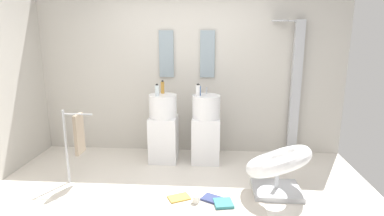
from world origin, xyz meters
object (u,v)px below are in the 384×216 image
(soap_bottle_white, at_px, (198,90))
(magazine_navy, at_px, (213,199))
(pedestal_sink_right, at_px, (206,129))
(magazine_ochre, at_px, (179,198))
(pedestal_sink_left, at_px, (163,128))
(soap_bottle_clear, at_px, (157,90))
(lounge_chair, at_px, (278,165))
(towel_rack, at_px, (77,136))
(coffee_mug, at_px, (196,199))
(shower_column, at_px, (295,86))
(magazine_teal, at_px, (223,203))
(soap_bottle_blue, at_px, (199,90))
(soap_bottle_amber, at_px, (163,87))

(soap_bottle_white, bearing_deg, magazine_navy, -77.66)
(pedestal_sink_right, height_order, magazine_ochre, pedestal_sink_right)
(pedestal_sink_left, xyz_separation_m, magazine_navy, (0.74, -1.14, -0.48))
(soap_bottle_clear, bearing_deg, lounge_chair, -27.12)
(towel_rack, relative_size, magazine_ochre, 3.97)
(coffee_mug, bearing_deg, soap_bottle_clear, 118.85)
(shower_column, height_order, lounge_chair, shower_column)
(pedestal_sink_left, bearing_deg, magazine_navy, -56.94)
(magazine_ochre, bearing_deg, soap_bottle_white, 54.59)
(lounge_chair, height_order, soap_bottle_clear, soap_bottle_clear)
(pedestal_sink_right, distance_m, soap_bottle_clear, 0.90)
(magazine_teal, bearing_deg, soap_bottle_blue, 94.15)
(shower_column, relative_size, soap_bottle_amber, 10.67)
(pedestal_sink_right, height_order, magazine_navy, pedestal_sink_right)
(pedestal_sink_right, distance_m, lounge_chair, 1.25)
(pedestal_sink_right, height_order, soap_bottle_clear, soap_bottle_clear)
(coffee_mug, bearing_deg, towel_rack, 164.95)
(lounge_chair, xyz_separation_m, magazine_teal, (-0.64, -0.34, -0.32))
(magazine_ochre, bearing_deg, lounge_chair, -15.22)
(pedestal_sink_right, relative_size, shower_column, 0.54)
(magazine_teal, xyz_separation_m, magazine_ochre, (-0.50, 0.10, -0.01))
(soap_bottle_amber, bearing_deg, magazine_teal, -57.03)
(pedestal_sink_left, height_order, soap_bottle_amber, soap_bottle_amber)
(pedestal_sink_right, bearing_deg, magazine_navy, -84.17)
(soap_bottle_clear, bearing_deg, towel_rack, -140.93)
(magazine_ochre, xyz_separation_m, coffee_mug, (0.20, -0.08, 0.03))
(magazine_navy, height_order, soap_bottle_amber, soap_bottle_amber)
(towel_rack, height_order, soap_bottle_clear, soap_bottle_clear)
(coffee_mug, bearing_deg, lounge_chair, 18.49)
(soap_bottle_clear, bearing_deg, pedestal_sink_left, 56.69)
(magazine_teal, xyz_separation_m, magazine_navy, (-0.11, 0.10, -0.00))
(magazine_ochre, xyz_separation_m, soap_bottle_white, (0.16, 1.07, 1.06))
(coffee_mug, bearing_deg, pedestal_sink_left, 114.45)
(soap_bottle_blue, distance_m, soap_bottle_clear, 0.59)
(magazine_teal, distance_m, coffee_mug, 0.31)
(lounge_chair, height_order, soap_bottle_amber, soap_bottle_amber)
(magazine_ochre, bearing_deg, pedestal_sink_right, 49.31)
(magazine_teal, relative_size, soap_bottle_white, 1.15)
(pedestal_sink_right, bearing_deg, soap_bottle_clear, -172.04)
(coffee_mug, bearing_deg, soap_bottle_blue, 91.28)
(lounge_chair, xyz_separation_m, soap_bottle_white, (-0.99, 0.83, 0.73))
(towel_rack, xyz_separation_m, magazine_teal, (1.79, -0.43, -0.60))
(pedestal_sink_right, bearing_deg, pedestal_sink_left, 180.00)
(soap_bottle_amber, bearing_deg, shower_column, 7.99)
(coffee_mug, bearing_deg, soap_bottle_white, 92.13)
(coffee_mug, distance_m, soap_bottle_blue, 1.57)
(pedestal_sink_left, relative_size, magazine_teal, 5.45)
(pedestal_sink_left, xyz_separation_m, pedestal_sink_right, (0.63, 0.00, 0.00))
(soap_bottle_amber, bearing_deg, coffee_mug, -66.72)
(pedestal_sink_left, distance_m, shower_column, 2.06)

